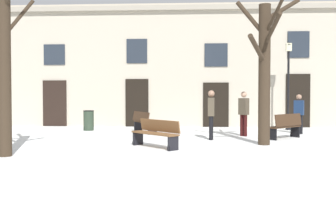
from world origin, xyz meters
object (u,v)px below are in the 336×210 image
(tree_left_of_center, at_px, (3,48))
(person_near_bench, at_px, (299,112))
(tree_near_facade, at_px, (265,66))
(person_crossing_plaza, at_px, (211,112))
(bench_by_litter_bin, at_px, (285,126))
(streetlamp, at_px, (288,76))
(bench_far_corner, at_px, (156,133))
(litter_bin, at_px, (89,120))
(bench_back_to_back_right, at_px, (144,122))
(person_by_shop_door, at_px, (244,111))

(tree_left_of_center, bearing_deg, person_near_bench, 34.15)
(tree_near_facade, bearing_deg, person_crossing_plaza, 141.73)
(person_crossing_plaza, bearing_deg, person_near_bench, -51.96)
(tree_near_facade, height_order, bench_by_litter_bin, tree_near_facade)
(tree_left_of_center, distance_m, streetlamp, 12.57)
(tree_left_of_center, relative_size, bench_far_corner, 3.26)
(streetlamp, relative_size, bench_far_corner, 2.47)
(bench_far_corner, relative_size, person_crossing_plaza, 0.91)
(litter_bin, bearing_deg, bench_far_corner, -57.00)
(tree_left_of_center, relative_size, bench_back_to_back_right, 2.92)
(tree_near_facade, distance_m, person_crossing_plaza, 2.64)
(person_crossing_plaza, bearing_deg, streetlamp, -35.80)
(litter_bin, distance_m, person_near_bench, 9.19)
(bench_by_litter_bin, bearing_deg, person_crossing_plaza, -33.21)
(person_crossing_plaza, bearing_deg, bench_by_litter_bin, -73.60)
(bench_back_to_back_right, bearing_deg, person_crossing_plaza, -158.71)
(person_near_bench, distance_m, person_crossing_plaza, 4.41)
(person_by_shop_door, xyz_separation_m, person_near_bench, (2.41, 1.03, -0.08))
(bench_far_corner, xyz_separation_m, person_crossing_plaza, (1.82, 2.17, 0.55))
(bench_back_to_back_right, relative_size, person_crossing_plaza, 1.02)
(bench_by_litter_bin, bearing_deg, person_by_shop_door, -72.45)
(litter_bin, bearing_deg, person_crossing_plaza, -31.67)
(tree_near_facade, distance_m, person_by_shop_door, 3.08)
(bench_by_litter_bin, bearing_deg, bench_back_to_back_right, -62.49)
(litter_bin, xyz_separation_m, bench_back_to_back_right, (2.62, -0.91, 0.02))
(person_by_shop_door, height_order, person_near_bench, person_by_shop_door)
(bench_back_to_back_right, bearing_deg, tree_left_of_center, 127.84)
(bench_far_corner, xyz_separation_m, person_near_bench, (5.56, 4.49, 0.45))
(bench_far_corner, bearing_deg, bench_back_to_back_right, 147.15)
(bench_far_corner, bearing_deg, person_by_shop_door, 93.25)
(bench_by_litter_bin, distance_m, person_by_shop_door, 1.72)
(bench_by_litter_bin, relative_size, person_near_bench, 0.90)
(bench_by_litter_bin, relative_size, bench_back_to_back_right, 0.80)
(litter_bin, relative_size, person_near_bench, 0.55)
(streetlamp, xyz_separation_m, person_by_shop_door, (-2.40, -2.85, -1.49))
(bench_far_corner, bearing_deg, bench_by_litter_bin, 75.72)
(person_near_bench, bearing_deg, bench_far_corner, -112.84)
(streetlamp, height_order, bench_by_litter_bin, streetlamp)
(tree_left_of_center, height_order, bench_back_to_back_right, tree_left_of_center)
(tree_near_facade, xyz_separation_m, person_by_shop_door, (-0.33, 2.61, -1.60))
(streetlamp, height_order, bench_far_corner, streetlamp)
(bench_by_litter_bin, distance_m, bench_back_to_back_right, 5.85)
(litter_bin, xyz_separation_m, person_crossing_plaza, (5.38, -3.32, 0.55))
(tree_left_of_center, relative_size, tree_near_facade, 1.11)
(tree_left_of_center, relative_size, person_by_shop_door, 3.04)
(bench_far_corner, bearing_deg, person_near_bench, 84.50)
(bench_far_corner, distance_m, bench_back_to_back_right, 4.67)
(person_crossing_plaza, bearing_deg, person_by_shop_door, -39.67)
(streetlamp, relative_size, bench_back_to_back_right, 2.22)
(tree_near_facade, height_order, litter_bin, tree_near_facade)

